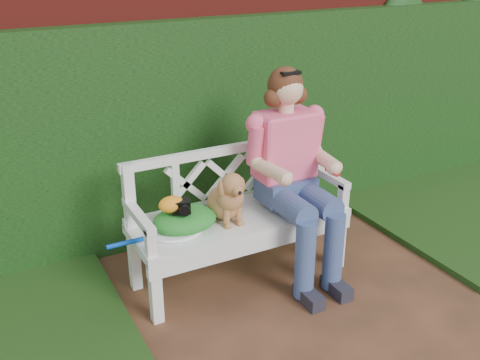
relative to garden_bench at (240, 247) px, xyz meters
name	(u,v)px	position (x,y,z in m)	size (l,w,h in m)	color
ground	(343,336)	(0.24, -0.88, -0.24)	(60.00, 60.00, 0.00)	#3A2618
brick_wall	(208,91)	(0.24, 1.02, 0.86)	(10.00, 0.30, 2.20)	maroon
ivy_hedge	(220,128)	(0.24, 0.80, 0.61)	(10.00, 0.18, 1.70)	#235E1C
garden_bench	(240,247)	(0.00, 0.00, 0.00)	(1.58, 0.60, 0.48)	white
seated_woman	(288,173)	(0.37, -0.02, 0.49)	(0.62, 0.83, 1.47)	#DA4C6A
dog	(226,194)	(-0.10, 0.00, 0.43)	(0.25, 0.34, 0.37)	#9F6241
tennis_racket	(172,232)	(-0.50, -0.02, 0.26)	(0.66, 0.28, 0.03)	white
green_bag	(185,219)	(-0.40, 0.00, 0.31)	(0.43, 0.33, 0.15)	green
camera_item	(181,206)	(-0.43, -0.02, 0.43)	(0.12, 0.09, 0.08)	black
baseball_glove	(171,204)	(-0.49, 0.00, 0.44)	(0.17, 0.12, 0.11)	orange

